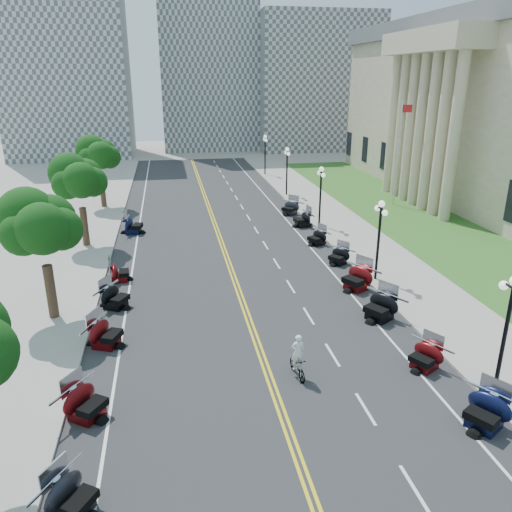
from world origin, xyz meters
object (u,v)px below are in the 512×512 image
motorcycle_n_3 (486,410)px  bicycle (297,367)px  flagpole (398,154)px  cyclist_rider (298,339)px

motorcycle_n_3 → bicycle: 7.25m
flagpole → bicycle: flagpole is taller
motorcycle_n_3 → cyclist_rider: bearing=-158.3°
motorcycle_n_3 → bicycle: size_ratio=1.28×
flagpole → cyclist_rider: 32.33m
motorcycle_n_3 → bicycle: motorcycle_n_3 is taller
flagpole → motorcycle_n_3: bearing=-109.1°
motorcycle_n_3 → bicycle: bearing=-158.3°
bicycle → cyclist_rider: cyclist_rider is taller
flagpole → cyclist_rider: bearing=-121.5°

